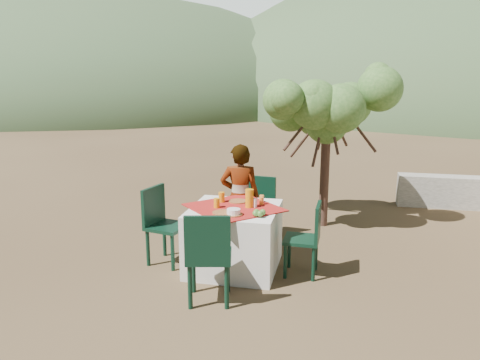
{
  "coord_description": "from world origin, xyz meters",
  "views": [
    {
      "loc": [
        1.28,
        -5.1,
        2.29
      ],
      "look_at": [
        0.07,
        0.44,
        1.0
      ],
      "focal_mm": 35.0,
      "sensor_mm": 36.0,
      "label": 1
    }
  ],
  "objects_px": {
    "table": "(234,238)",
    "juice_pitcher": "(249,198)",
    "chair_near": "(209,254)",
    "shrub_tree": "(332,116)",
    "chair_right": "(308,236)",
    "chair_left": "(162,221)",
    "chair_far": "(260,205)",
    "person": "(240,198)"
  },
  "relations": [
    {
      "from": "table",
      "to": "juice_pitcher",
      "type": "xyz_separation_m",
      "value": [
        0.18,
        0.03,
        0.49
      ]
    },
    {
      "from": "chair_near",
      "to": "table",
      "type": "bearing_deg",
      "value": -105.04
    },
    {
      "from": "table",
      "to": "shrub_tree",
      "type": "relative_size",
      "value": 0.61
    },
    {
      "from": "chair_near",
      "to": "chair_right",
      "type": "xyz_separation_m",
      "value": [
        0.92,
        0.93,
        -0.06
      ]
    },
    {
      "from": "chair_left",
      "to": "shrub_tree",
      "type": "xyz_separation_m",
      "value": [
        1.94,
        1.95,
        1.15
      ]
    },
    {
      "from": "table",
      "to": "shrub_tree",
      "type": "bearing_deg",
      "value": 61.92
    },
    {
      "from": "chair_near",
      "to": "chair_left",
      "type": "xyz_separation_m",
      "value": [
        -0.86,
        0.93,
        -0.01
      ]
    },
    {
      "from": "chair_near",
      "to": "juice_pitcher",
      "type": "relative_size",
      "value": 4.52
    },
    {
      "from": "shrub_tree",
      "to": "chair_far",
      "type": "bearing_deg",
      "value": -138.99
    },
    {
      "from": "table",
      "to": "juice_pitcher",
      "type": "relative_size",
      "value": 6.06
    },
    {
      "from": "chair_far",
      "to": "chair_near",
      "type": "relative_size",
      "value": 0.9
    },
    {
      "from": "person",
      "to": "table",
      "type": "bearing_deg",
      "value": 87.71
    },
    {
      "from": "chair_far",
      "to": "person",
      "type": "bearing_deg",
      "value": -101.48
    },
    {
      "from": "chair_near",
      "to": "person",
      "type": "xyz_separation_m",
      "value": [
        -0.02,
        1.56,
        0.17
      ]
    },
    {
      "from": "chair_right",
      "to": "juice_pitcher",
      "type": "height_order",
      "value": "juice_pitcher"
    },
    {
      "from": "chair_right",
      "to": "juice_pitcher",
      "type": "distance_m",
      "value": 0.8
    },
    {
      "from": "chair_right",
      "to": "chair_near",
      "type": "bearing_deg",
      "value": -43.04
    },
    {
      "from": "chair_far",
      "to": "chair_left",
      "type": "xyz_separation_m",
      "value": [
        -1.01,
        -1.14,
        0.04
      ]
    },
    {
      "from": "chair_far",
      "to": "juice_pitcher",
      "type": "height_order",
      "value": "juice_pitcher"
    },
    {
      "from": "chair_left",
      "to": "juice_pitcher",
      "type": "height_order",
      "value": "juice_pitcher"
    },
    {
      "from": "shrub_tree",
      "to": "juice_pitcher",
      "type": "bearing_deg",
      "value": -114.24
    },
    {
      "from": "chair_left",
      "to": "juice_pitcher",
      "type": "bearing_deg",
      "value": -75.0
    },
    {
      "from": "shrub_tree",
      "to": "table",
      "type": "bearing_deg",
      "value": -118.08
    },
    {
      "from": "chair_far",
      "to": "juice_pitcher",
      "type": "relative_size",
      "value": 4.05
    },
    {
      "from": "chair_right",
      "to": "person",
      "type": "height_order",
      "value": "person"
    },
    {
      "from": "chair_left",
      "to": "person",
      "type": "relative_size",
      "value": 0.67
    },
    {
      "from": "chair_left",
      "to": "table",
      "type": "bearing_deg",
      "value": -76.71
    },
    {
      "from": "table",
      "to": "chair_far",
      "type": "relative_size",
      "value": 1.5
    },
    {
      "from": "table",
      "to": "chair_left",
      "type": "height_order",
      "value": "chair_left"
    },
    {
      "from": "chair_left",
      "to": "chair_right",
      "type": "relative_size",
      "value": 1.11
    },
    {
      "from": "chair_near",
      "to": "juice_pitcher",
      "type": "distance_m",
      "value": 1.05
    },
    {
      "from": "chair_near",
      "to": "shrub_tree",
      "type": "relative_size",
      "value": 0.46
    },
    {
      "from": "chair_far",
      "to": "chair_right",
      "type": "distance_m",
      "value": 1.38
    },
    {
      "from": "table",
      "to": "chair_right",
      "type": "bearing_deg",
      "value": -0.77
    },
    {
      "from": "chair_near",
      "to": "shrub_tree",
      "type": "xyz_separation_m",
      "value": [
        1.08,
        2.88,
        1.13
      ]
    },
    {
      "from": "chair_far",
      "to": "person",
      "type": "relative_size",
      "value": 0.61
    },
    {
      "from": "chair_right",
      "to": "shrub_tree",
      "type": "xyz_separation_m",
      "value": [
        0.16,
        1.95,
        1.2
      ]
    },
    {
      "from": "chair_near",
      "to": "person",
      "type": "height_order",
      "value": "person"
    },
    {
      "from": "person",
      "to": "shrub_tree",
      "type": "height_order",
      "value": "shrub_tree"
    },
    {
      "from": "person",
      "to": "shrub_tree",
      "type": "distance_m",
      "value": 1.97
    },
    {
      "from": "chair_left",
      "to": "shrub_tree",
      "type": "bearing_deg",
      "value": -32.09
    },
    {
      "from": "chair_near",
      "to": "juice_pitcher",
      "type": "height_order",
      "value": "juice_pitcher"
    }
  ]
}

